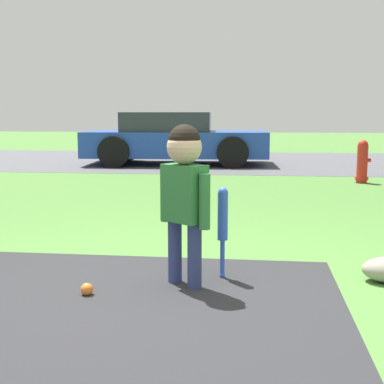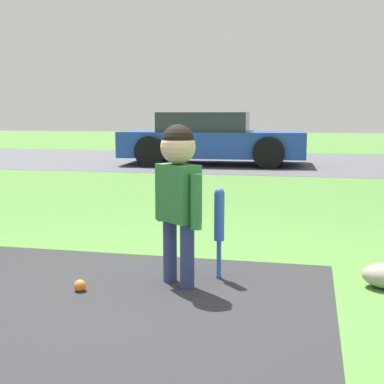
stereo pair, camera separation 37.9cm
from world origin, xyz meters
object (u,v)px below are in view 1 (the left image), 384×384
Objects in this scene: baseball_bat at (223,220)px; fire_hydrant at (362,162)px; sports_ball at (87,289)px; parked_car at (174,139)px; child at (184,182)px.

baseball_bat is 5.69m from fire_hydrant.
fire_hydrant is at bearing 70.31° from baseball_bat.
sports_ball is 0.02× the size of parked_car.
fire_hydrant is at bearing -42.99° from parked_car.
parked_car is (-0.80, 8.69, 0.52)m from sports_ball.
parked_car is (-1.60, 8.24, 0.15)m from baseball_bat.
child is 0.41m from baseball_bat.
baseball_bat is at bearing 77.85° from child.
sports_ball is 0.11× the size of fire_hydrant.
sports_ball is (-0.80, -0.46, -0.37)m from baseball_bat.
baseball_bat is at bearing -82.71° from parked_car.
child is 13.58× the size of sports_ball.
parked_car reaches higher than child.
sports_ball is at bearing -115.08° from fire_hydrant.
fire_hydrant is 4.55m from parked_car.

